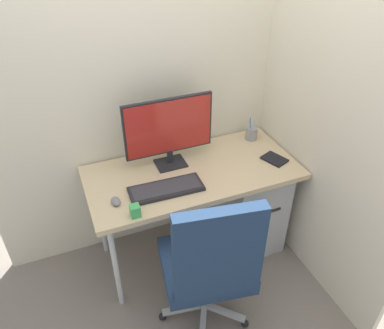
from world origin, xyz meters
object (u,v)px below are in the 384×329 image
(desk_clamp_accessory, at_px, (135,211))
(filing_cabinet, at_px, (249,205))
(office_chair, at_px, (210,264))
(notebook, at_px, (274,159))
(pen_holder, at_px, (252,133))
(monitor, at_px, (169,129))
(keyboard, at_px, (166,189))
(mouse, at_px, (116,201))

(desk_clamp_accessory, bearing_deg, filing_cabinet, 15.03)
(office_chair, xyz_separation_m, notebook, (0.71, 0.51, 0.19))
(office_chair, height_order, pen_holder, office_chair)
(monitor, relative_size, desk_clamp_accessory, 8.31)
(monitor, height_order, pen_holder, monitor)
(notebook, bearing_deg, monitor, 139.77)
(pen_holder, height_order, desk_clamp_accessory, pen_holder)
(keyboard, xyz_separation_m, desk_clamp_accessory, (-0.23, -0.15, 0.02))
(filing_cabinet, relative_size, desk_clamp_accessory, 9.52)
(filing_cabinet, bearing_deg, notebook, -26.82)
(filing_cabinet, relative_size, keyboard, 1.45)
(keyboard, xyz_separation_m, notebook, (0.79, 0.03, -0.01))
(office_chair, xyz_separation_m, keyboard, (-0.08, 0.48, 0.20))
(keyboard, xyz_separation_m, pen_holder, (0.79, 0.34, 0.04))
(keyboard, height_order, pen_holder, pen_holder)
(mouse, bearing_deg, notebook, -1.72)
(filing_cabinet, bearing_deg, desk_clamp_accessory, -164.97)
(monitor, bearing_deg, filing_cabinet, -17.08)
(filing_cabinet, xyz_separation_m, pen_holder, (0.11, 0.24, 0.47))
(notebook, bearing_deg, office_chair, -165.48)
(filing_cabinet, height_order, keyboard, keyboard)
(keyboard, height_order, desk_clamp_accessory, desk_clamp_accessory)
(monitor, distance_m, mouse, 0.57)
(mouse, bearing_deg, pen_holder, 13.72)
(monitor, xyz_separation_m, keyboard, (-0.12, -0.27, -0.26))
(filing_cabinet, height_order, monitor, monitor)
(office_chair, relative_size, filing_cabinet, 1.61)
(monitor, distance_m, notebook, 0.76)
(keyboard, distance_m, pen_holder, 0.86)
(pen_holder, relative_size, notebook, 1.09)
(office_chair, bearing_deg, desk_clamp_accessory, 133.68)
(keyboard, relative_size, pen_holder, 2.64)
(pen_holder, bearing_deg, filing_cabinet, -115.18)
(office_chair, distance_m, pen_holder, 1.10)
(filing_cabinet, bearing_deg, mouse, -174.23)
(filing_cabinet, relative_size, monitor, 1.15)
(filing_cabinet, distance_m, keyboard, 0.80)
(filing_cabinet, relative_size, pen_holder, 3.84)
(mouse, bearing_deg, office_chair, -53.85)
(monitor, distance_m, desk_clamp_accessory, 0.59)
(pen_holder, bearing_deg, notebook, -88.27)
(mouse, distance_m, notebook, 1.11)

